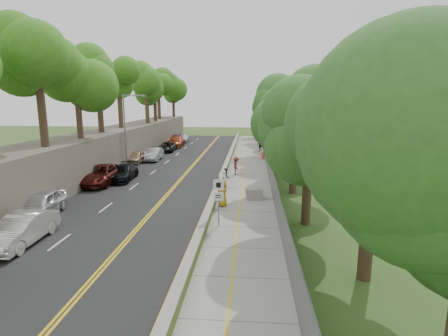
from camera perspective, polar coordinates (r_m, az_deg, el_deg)
The scene contains 26 objects.
ground at distance 24.13m, azimuth -2.70°, elevation -6.98°, with size 140.00×140.00×0.00m, color #33511E.
road at distance 39.36m, azimuth -7.78°, elevation 0.16°, with size 11.20×66.00×0.04m, color black.
sidewalk at distance 38.47m, azimuth 3.87°, elevation -0.01°, with size 4.20×66.00×0.05m, color gray.
jersey_barrier at distance 38.51m, azimuth 0.45°, elevation 0.44°, with size 0.42×66.00×0.60m, color #BCEF39.
rock_embankment at distance 41.52m, azimuth -18.86°, elevation 3.00°, with size 5.00×66.00×4.00m, color #595147.
chainlink_fence at distance 38.33m, azimuth 7.03°, elevation 1.37°, with size 0.04×66.00×2.00m, color slate.
trees_embankment at distance 41.05m, azimuth -18.98°, elevation 14.82°, with size 6.40×66.00×13.00m, color #428820, non-canonical shape.
trees_fenceside at distance 37.95m, azimuth 10.85°, elevation 10.26°, with size 7.00×66.00×14.00m, color #3A742B, non-canonical shape.
streetlight at distance 39.20m, azimuth -15.58°, elevation 6.62°, with size 2.52×0.22×8.00m.
signpost at distance 20.58m, azimuth -0.89°, elevation -4.50°, with size 0.62×0.09×3.10m.
construction_barrel at distance 44.16m, azimuth 6.24°, elevation 2.09°, with size 0.59×0.59×0.96m, color #F53104.
concrete_block at distance 26.69m, azimuth 4.95°, elevation -4.16°, with size 1.25×0.94×0.83m, color gray.
car_0 at distance 25.55m, azimuth -27.79°, elevation -5.27°, with size 1.92×4.76×1.62m, color silver.
car_1 at distance 21.35m, azimuth -30.15°, elevation -8.70°, with size 1.66×4.77×1.57m, color silver.
car_2 at distance 33.08m, azimuth -19.47°, elevation -1.02°, with size 2.76×5.98×1.66m, color #501614.
car_3 at distance 33.96m, azimuth -16.15°, elevation -0.73°, with size 1.97×4.85×1.41m, color black.
car_4 at distance 42.38m, azimuth -14.10°, elevation 1.74°, with size 1.71×4.26×1.45m, color tan.
car_5 at distance 43.97m, azimuth -11.36°, elevation 2.21°, with size 1.56×4.48×1.47m, color #A3A7AA.
car_6 at distance 50.96m, azimuth -9.27°, elevation 3.43°, with size 2.20×4.77×1.32m, color black.
car_7 at distance 55.89m, azimuth -7.86°, elevation 4.35°, with size 2.35×5.78×1.68m, color #9F3E21.
car_8 at distance 61.81m, azimuth -6.66°, elevation 4.95°, with size 1.76×4.38×1.49m, color silver.
painter_0 at distance 24.70m, azimuth -0.20°, elevation -4.12°, with size 0.92×0.60×1.89m, color gold.
painter_1 at distance 29.14m, azimuth 0.11°, elevation -1.96°, with size 0.60×0.40×1.65m, color white.
painter_2 at distance 30.19m, azimuth 0.32°, elevation -1.53°, with size 0.78×0.61×1.61m, color black.
painter_3 at distance 34.80m, azimuth 2.00°, elevation 0.36°, with size 1.17×0.67×1.81m, color maroon.
person_far at distance 50.02m, azimuth 5.95°, elevation 3.63°, with size 1.02×0.43×1.75m, color black.
Camera 1 is at (2.93, -22.72, 7.58)m, focal length 28.00 mm.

